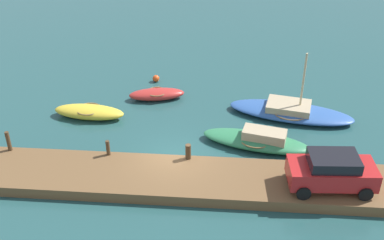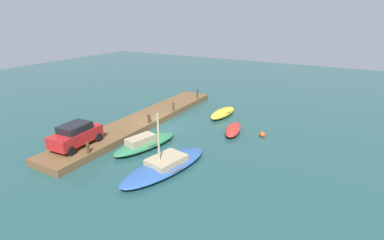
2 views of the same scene
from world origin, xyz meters
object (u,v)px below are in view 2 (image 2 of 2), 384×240
(rowboat_yellow, at_px, (223,113))
(sailboat_blue, at_px, (165,165))
(mooring_post_west, at_px, (197,94))
(marker_buoy, at_px, (262,134))
(mooring_post_east, at_px, (88,148))
(rowboat_red, at_px, (233,129))
(mooring_post_mid_east, at_px, (149,118))
(mooring_post_mid_west, at_px, (173,107))
(parked_car, at_px, (76,135))
(motorboat_green, at_px, (145,143))

(rowboat_yellow, bearing_deg, sailboat_blue, 9.48)
(mooring_post_west, distance_m, marker_buoy, 11.27)
(sailboat_blue, distance_m, marker_buoy, 9.47)
(mooring_post_west, height_order, mooring_post_east, mooring_post_west)
(rowboat_red, relative_size, mooring_post_mid_east, 4.57)
(rowboat_red, distance_m, marker_buoy, 2.49)
(mooring_post_west, bearing_deg, mooring_post_mid_west, 0.00)
(sailboat_blue, xyz_separation_m, marker_buoy, (-8.60, 3.97, -0.12))
(mooring_post_west, distance_m, parked_car, 15.76)
(motorboat_green, xyz_separation_m, mooring_post_east, (3.55, -2.17, 0.56))
(motorboat_green, height_order, mooring_post_mid_east, mooring_post_mid_east)
(rowboat_yellow, xyz_separation_m, parked_car, (12.81, -6.10, 1.05))
(sailboat_blue, distance_m, mooring_post_east, 5.71)
(sailboat_blue, bearing_deg, rowboat_yellow, -163.28)
(mooring_post_west, bearing_deg, mooring_post_mid_east, 0.00)
(motorboat_green, bearing_deg, rowboat_red, 154.36)
(rowboat_yellow, bearing_deg, marker_buoy, 61.76)
(mooring_post_mid_east, bearing_deg, mooring_post_mid_west, 180.00)
(motorboat_green, relative_size, mooring_post_mid_west, 7.44)
(mooring_post_mid_west, height_order, mooring_post_mid_east, mooring_post_mid_west)
(mooring_post_east, height_order, marker_buoy, mooring_post_east)
(mooring_post_west, bearing_deg, motorboat_green, 9.79)
(rowboat_red, bearing_deg, rowboat_yellow, -156.22)
(mooring_post_east, bearing_deg, marker_buoy, 136.79)
(parked_car, bearing_deg, motorboat_green, 125.24)
(rowboat_yellow, xyz_separation_m, rowboat_red, (3.63, 2.58, -0.03))
(parked_car, height_order, marker_buoy, parked_car)
(rowboat_yellow, height_order, motorboat_green, motorboat_green)
(parked_car, bearing_deg, marker_buoy, 127.33)
(rowboat_yellow, relative_size, sailboat_blue, 0.56)
(mooring_post_mid_west, height_order, marker_buoy, mooring_post_mid_west)
(sailboat_blue, height_order, mooring_post_west, sailboat_blue)
(rowboat_red, relative_size, parked_car, 0.92)
(parked_car, bearing_deg, rowboat_yellow, 151.10)
(rowboat_yellow, relative_size, motorboat_green, 0.71)
(rowboat_yellow, xyz_separation_m, mooring_post_west, (-2.85, -4.42, 0.71))
(rowboat_yellow, relative_size, mooring_post_mid_east, 5.37)
(mooring_post_mid_west, bearing_deg, rowboat_yellow, 116.75)
(mooring_post_mid_east, bearing_deg, mooring_post_east, 0.00)
(sailboat_blue, relative_size, mooring_post_east, 9.41)
(mooring_post_mid_east, bearing_deg, marker_buoy, 107.72)
(marker_buoy, bearing_deg, motorboat_green, -48.18)
(mooring_post_west, height_order, marker_buoy, mooring_post_west)
(parked_car, bearing_deg, sailboat_blue, 94.52)
(motorboat_green, relative_size, mooring_post_east, 7.47)
(motorboat_green, distance_m, marker_buoy, 9.78)
(rowboat_yellow, height_order, mooring_post_east, mooring_post_east)
(mooring_post_west, height_order, mooring_post_mid_east, mooring_post_west)
(mooring_post_mid_west, bearing_deg, mooring_post_mid_east, 0.00)
(motorboat_green, height_order, mooring_post_west, mooring_post_west)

